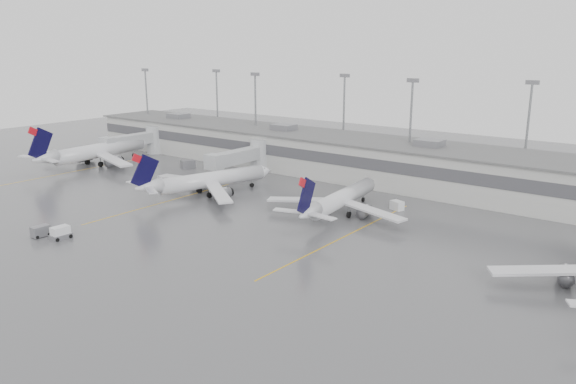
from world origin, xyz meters
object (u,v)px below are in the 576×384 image
Objects in this scene: jet_far_left at (95,151)px; jet_mid_left at (206,180)px; baggage_tug at (61,234)px; jet_mid_right at (340,199)px.

jet_mid_left is (39.39, -3.47, -0.45)m from jet_far_left.
jet_far_left reaches higher than baggage_tug.
jet_mid_right is (26.21, 4.13, -0.15)m from jet_mid_left.
jet_far_left is at bearing 141.67° from baggage_tug.
jet_far_left is at bearing 174.52° from jet_mid_right.
baggage_tug is (40.20, -33.26, -2.63)m from jet_far_left.
jet_mid_right is (65.61, 0.66, -0.60)m from jet_far_left.
baggage_tug is at bearing -132.89° from jet_mid_right.
jet_mid_left reaches higher than baggage_tug.
jet_mid_left is at bearing -177.11° from jet_mid_right.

